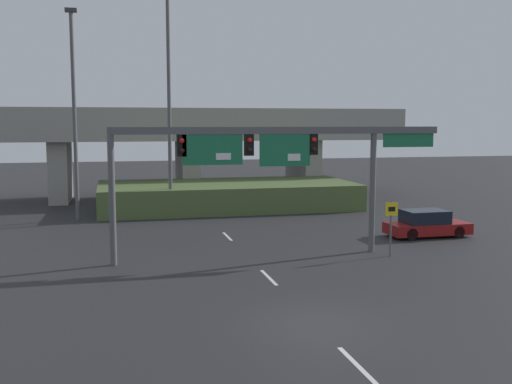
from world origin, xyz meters
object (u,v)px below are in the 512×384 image
at_px(highway_light_pole_near, 74,110).
at_px(parked_sedan_near_right, 427,224).
at_px(highway_light_pole_far, 169,80).
at_px(signal_gantry, 269,152).
at_px(speed_limit_sign, 391,221).

distance_m(highway_light_pole_near, parked_sedan_near_right, 21.89).
xyz_separation_m(highway_light_pole_far, parked_sedan_near_right, (12.69, -10.13, -8.08)).
relative_size(highway_light_pole_near, parked_sedan_near_right, 2.92).
relative_size(signal_gantry, highway_light_pole_near, 1.17).
bearing_deg(highway_light_pole_near, speed_limit_sign, -43.86).
bearing_deg(speed_limit_sign, signal_gantry, 168.08).
height_order(signal_gantry, speed_limit_sign, signal_gantry).
relative_size(signal_gantry, speed_limit_sign, 5.99).
bearing_deg(speed_limit_sign, highway_light_pole_near, 136.14).
bearing_deg(parked_sedan_near_right, signal_gantry, -163.84).
height_order(speed_limit_sign, parked_sedan_near_right, speed_limit_sign).
xyz_separation_m(signal_gantry, speed_limit_sign, (5.42, -1.14, -3.13)).
distance_m(signal_gantry, highway_light_pole_far, 13.93).
relative_size(signal_gantry, highway_light_pole_far, 0.91).
relative_size(speed_limit_sign, highway_light_pole_far, 0.15).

